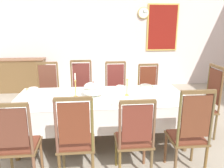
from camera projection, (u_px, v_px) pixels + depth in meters
The scene contains 25 objects.
ground at pixel (103, 144), 3.58m from camera, with size 8.22×6.67×0.04m, color #A39784.
back_wall at pixel (95, 30), 6.37m from camera, with size 8.22×0.08×3.29m, color silver.
dining_table at pixel (102, 101), 3.52m from camera, with size 2.63×1.10×0.75m.
tablecloth at pixel (102, 102), 3.52m from camera, with size 2.65×1.12×0.39m.
chair_south_a at pixel (17, 142), 2.54m from camera, with size 0.44×0.42×1.07m.
chair_north_a at pixel (48, 91), 4.37m from camera, with size 0.44×0.42×1.13m.
chair_south_b at pixel (76, 139), 2.59m from camera, with size 0.44×0.42×1.12m.
chair_north_b at pixel (81, 90), 4.43m from camera, with size 0.44×0.42×1.15m.
chair_south_c at pixel (134, 137), 2.66m from camera, with size 0.44×0.42×1.06m.
chair_north_c at pixel (116, 89), 4.50m from camera, with size 0.44×0.42×1.12m.
chair_south_d at pixel (189, 132), 2.71m from camera, with size 0.44×0.42×1.16m.
chair_north_d at pixel (149, 89), 4.56m from camera, with size 0.44×0.42×1.06m.
chair_head_east at pixel (206, 102), 3.70m from camera, with size 0.42×0.44×1.21m.
soup_tureen at pixel (93, 89), 3.45m from camera, with size 0.32×0.32×0.25m.
candlestick_west at pixel (76, 87), 3.42m from camera, with size 0.07×0.07×0.38m.
candlestick_east at pixel (127, 86), 3.49m from camera, with size 0.07×0.07×0.38m.
bowl_near_left at pixel (33, 89), 3.82m from camera, with size 0.16×0.16×0.04m.
bowl_near_right at pixel (146, 86), 3.97m from camera, with size 0.20×0.20×0.04m.
bowl_far_left at pixel (117, 104), 3.10m from camera, with size 0.19×0.19×0.04m.
bowl_far_right at pixel (120, 86), 3.95m from camera, with size 0.15×0.15×0.04m.
spoon_primary at pixel (27, 89), 3.83m from camera, with size 0.05×0.18×0.01m.
spoon_secondary at pixel (153, 86), 4.02m from camera, with size 0.05×0.18×0.01m.
sideboard at pixel (19, 75), 6.19m from camera, with size 1.44×0.48×0.90m.
mounted_clock at pixel (143, 13), 6.30m from camera, with size 0.32×0.06×0.32m.
framed_painting at pixel (162, 28), 6.47m from camera, with size 0.91×0.05×1.33m.
Camera 1 is at (-0.16, -3.19, 1.87)m, focal length 35.76 mm.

